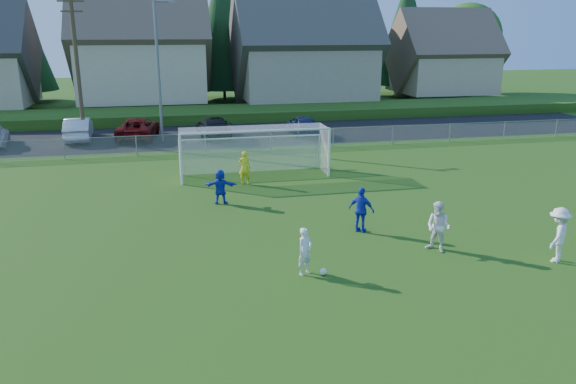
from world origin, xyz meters
The scene contains 20 objects.
ground centered at (0.00, 0.00, 0.00)m, with size 160.00×160.00×0.00m, color #193D0C.
asphalt_lot centered at (0.00, 27.50, 0.01)m, with size 60.00×60.00×0.00m, color black.
grass_embankment centered at (0.00, 35.00, 0.40)m, with size 70.00×6.00×0.80m, color #1E420F.
soccer_ball centered at (0.14, 3.68, 0.11)m, with size 0.22×0.22×0.22m, color white.
player_white_a centered at (-0.38, 3.88, 0.74)m, with size 0.54×0.35×1.47m, color white.
player_white_b centered at (4.39, 4.70, 0.86)m, with size 0.83×0.65×1.72m, color white.
player_white_c centered at (7.71, 3.10, 0.90)m, with size 1.16×0.67×1.79m, color white.
player_blue_a centered at (2.52, 7.02, 0.84)m, with size 0.98×0.41×1.68m, color #132DB4.
player_blue_b centered at (-2.15, 11.59, 0.74)m, with size 1.38×0.44×1.49m, color #132DB4.
goalkeeper centered at (-0.69, 14.48, 0.80)m, with size 0.59×0.38×1.61m, color yellow.
car_b centered at (-9.94, 27.73, 0.75)m, with size 1.59×4.57×1.51m, color silver.
car_c centered at (-6.09, 27.47, 0.70)m, with size 2.33×5.06×1.41m, color #5C0A0A.
car_d centered at (-1.06, 26.69, 0.71)m, with size 2.00×4.92×1.43m, color black.
car_e centered at (5.11, 26.49, 0.70)m, with size 1.65×4.10×1.40m, color #132143.
soccer_goal centered at (0.00, 16.05, 1.63)m, with size 7.42×1.90×2.50m.
chainlink_fence centered at (0.00, 22.00, 0.63)m, with size 52.06×0.06×1.20m.
streetlight centered at (-4.45, 26.00, 4.84)m, with size 1.38×0.18×9.00m.
utility_pole centered at (-9.50, 27.00, 5.15)m, with size 1.60×0.26×10.00m.
houses_row centered at (1.97, 42.46, 7.33)m, with size 53.90×11.45×13.27m.
tree_row centered at (1.04, 48.74, 6.91)m, with size 65.98×12.36×13.80m.
Camera 1 is at (-4.27, -11.36, 7.20)m, focal length 35.00 mm.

